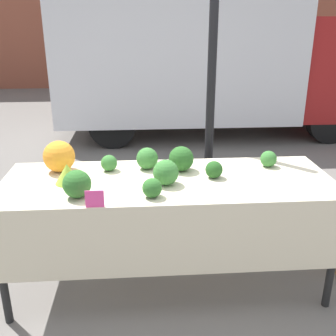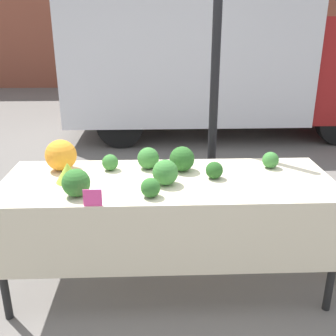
# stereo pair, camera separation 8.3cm
# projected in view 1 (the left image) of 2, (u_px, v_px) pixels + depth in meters

# --- Properties ---
(ground_plane) EXTENTS (40.00, 40.00, 0.00)m
(ground_plane) POSITION_uv_depth(u_px,v_px,m) (168.00, 281.00, 2.88)
(ground_plane) COLOR slate
(tent_pole) EXTENTS (0.07, 0.07, 2.45)m
(tent_pole) POSITION_uv_depth(u_px,v_px,m) (211.00, 97.00, 3.14)
(tent_pole) COLOR black
(tent_pole) RESTS_ON ground_plane
(parked_truck) EXTENTS (4.91, 2.12, 2.44)m
(parked_truck) POSITION_uv_depth(u_px,v_px,m) (203.00, 53.00, 6.40)
(parked_truck) COLOR silver
(parked_truck) RESTS_ON ground_plane
(market_table) EXTENTS (2.19, 0.79, 0.81)m
(market_table) POSITION_uv_depth(u_px,v_px,m) (169.00, 197.00, 2.57)
(market_table) COLOR beige
(market_table) RESTS_ON ground_plane
(orange_cauliflower) EXTENTS (0.22, 0.22, 0.22)m
(orange_cauliflower) POSITION_uv_depth(u_px,v_px,m) (59.00, 156.00, 2.70)
(orange_cauliflower) COLOR orange
(orange_cauliflower) RESTS_ON market_table
(romanesco_head) EXTENTS (0.16, 0.16, 0.13)m
(romanesco_head) POSITION_uv_depth(u_px,v_px,m) (67.00, 174.00, 2.52)
(romanesco_head) COLOR #93B238
(romanesco_head) RESTS_ON market_table
(broccoli_head_0) EXTENTS (0.16, 0.16, 0.16)m
(broccoli_head_0) POSITION_uv_depth(u_px,v_px,m) (166.00, 172.00, 2.49)
(broccoli_head_0) COLOR #387533
(broccoli_head_0) RESTS_ON market_table
(broccoli_head_1) EXTENTS (0.12, 0.12, 0.12)m
(broccoli_head_1) POSITION_uv_depth(u_px,v_px,m) (152.00, 188.00, 2.32)
(broccoli_head_1) COLOR #2D6628
(broccoli_head_1) RESTS_ON market_table
(broccoli_head_2) EXTENTS (0.12, 0.12, 0.12)m
(broccoli_head_2) POSITION_uv_depth(u_px,v_px,m) (269.00, 159.00, 2.81)
(broccoli_head_2) COLOR #387533
(broccoli_head_2) RESTS_ON market_table
(broccoli_head_3) EXTENTS (0.17, 0.17, 0.17)m
(broccoli_head_3) POSITION_uv_depth(u_px,v_px,m) (77.00, 184.00, 2.31)
(broccoli_head_3) COLOR #2D6628
(broccoli_head_3) RESTS_ON market_table
(broccoli_head_4) EXTENTS (0.15, 0.15, 0.15)m
(broccoli_head_4) POSITION_uv_depth(u_px,v_px,m) (147.00, 158.00, 2.76)
(broccoli_head_4) COLOR #387533
(broccoli_head_4) RESTS_ON market_table
(broccoli_head_5) EXTENTS (0.12, 0.12, 0.12)m
(broccoli_head_5) POSITION_uv_depth(u_px,v_px,m) (214.00, 170.00, 2.61)
(broccoli_head_5) COLOR #23511E
(broccoli_head_5) RESTS_ON market_table
(broccoli_head_6) EXTENTS (0.11, 0.11, 0.11)m
(broccoli_head_6) POSITION_uv_depth(u_px,v_px,m) (109.00, 163.00, 2.73)
(broccoli_head_6) COLOR #387533
(broccoli_head_6) RESTS_ON market_table
(broccoli_head_7) EXTENTS (0.17, 0.17, 0.17)m
(broccoli_head_7) POSITION_uv_depth(u_px,v_px,m) (181.00, 159.00, 2.72)
(broccoli_head_7) COLOR #285B23
(broccoli_head_7) RESTS_ON market_table
(price_sign) EXTENTS (0.11, 0.01, 0.10)m
(price_sign) POSITION_uv_depth(u_px,v_px,m) (95.00, 199.00, 2.19)
(price_sign) COLOR #EF4793
(price_sign) RESTS_ON market_table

